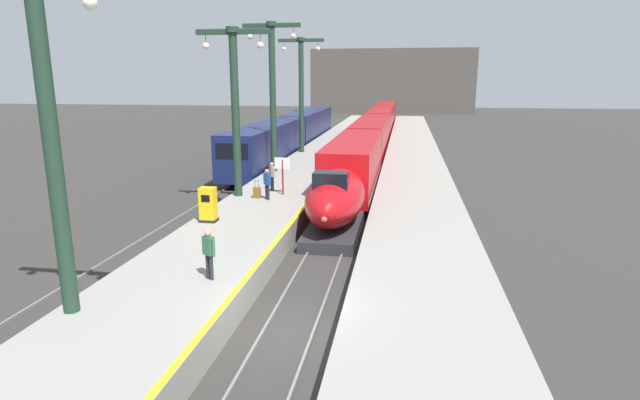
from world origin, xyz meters
TOP-DOWN VIEW (x-y plane):
  - ground_plane at (0.00, 0.00)m, footprint 260.00×260.00m
  - platform_left at (-4.05, 24.75)m, footprint 4.80×110.00m
  - platform_right at (4.05, 24.75)m, footprint 4.80×110.00m
  - platform_left_safety_stripe at (-1.77, 24.75)m, footprint 0.20×107.80m
  - rail_main_left at (-0.75, 27.50)m, footprint 0.08×110.00m
  - rail_main_right at (0.75, 27.50)m, footprint 0.08×110.00m
  - rail_secondary_left at (-8.85, 27.50)m, footprint 0.08×110.00m
  - rail_secondary_right at (-7.35, 27.50)m, footprint 0.08×110.00m
  - highspeed_train_main at (0.00, 43.99)m, footprint 2.92×75.84m
  - regional_train_adjacent at (-8.10, 36.80)m, footprint 2.85×36.60m
  - station_column_near at (-5.90, -1.58)m, footprint 4.00×0.68m
  - station_column_mid at (-5.90, 13.28)m, footprint 4.00×0.68m
  - station_column_far at (-5.90, 21.32)m, footprint 4.00×0.68m
  - station_column_distant at (-5.90, 31.25)m, footprint 4.00×0.68m
  - passenger_near_edge at (-4.02, 12.59)m, footprint 0.46×0.41m
  - passenger_mid_platform at (-4.35, 14.84)m, footprint 0.41×0.47m
  - passenger_far_waiting at (-2.91, 1.31)m, footprint 0.51×0.37m
  - rolling_suitcase at (-4.70, 12.86)m, footprint 0.40×0.22m
  - ticket_machine_yellow at (-5.55, 7.91)m, footprint 0.76×0.62m
  - departure_info_board at (-3.49, 13.95)m, footprint 0.90×0.10m
  - terminus_back_wall at (0.00, 102.00)m, footprint 36.00×2.00m

SIDE VIEW (x-z plane):
  - ground_plane at x=0.00m, z-range 0.00..0.00m
  - rail_main_left at x=-0.75m, z-range 0.00..0.12m
  - rail_main_right at x=0.75m, z-range 0.00..0.12m
  - rail_secondary_left at x=-8.85m, z-range 0.00..0.12m
  - rail_secondary_right at x=-7.35m, z-range 0.00..0.12m
  - platform_left at x=-4.05m, z-range 0.00..1.05m
  - platform_right at x=4.05m, z-range 0.00..1.05m
  - platform_left_safety_stripe at x=-1.77m, z-range 1.05..1.06m
  - rolling_suitcase at x=-4.70m, z-range 0.86..1.85m
  - ticket_machine_yellow at x=-5.55m, z-range 0.99..2.59m
  - highspeed_train_main at x=0.00m, z-range 0.17..3.77m
  - passenger_near_edge at x=-4.02m, z-range 1.19..2.88m
  - passenger_mid_platform at x=-4.35m, z-range 1.19..2.88m
  - passenger_far_waiting at x=-2.91m, z-range 1.19..2.88m
  - regional_train_adjacent at x=-8.10m, z-range 0.23..4.03m
  - departure_info_board at x=-3.49m, z-range 1.50..3.62m
  - station_column_mid at x=-5.90m, z-range 1.98..11.06m
  - station_column_near at x=-5.90m, z-range 1.98..11.13m
  - station_column_distant at x=-5.90m, z-range 2.00..11.92m
  - terminus_back_wall at x=0.00m, z-range 0.00..14.00m
  - station_column_far at x=-5.90m, z-range 2.01..12.19m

